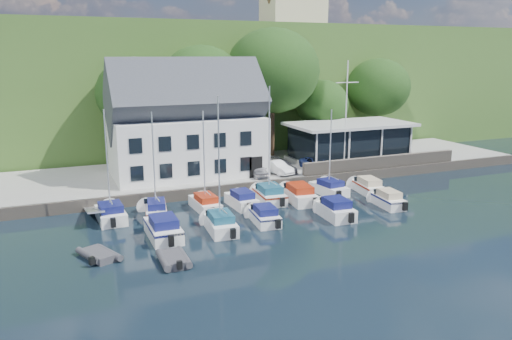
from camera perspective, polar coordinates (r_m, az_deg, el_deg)
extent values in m
plane|color=black|center=(37.32, 9.58, -6.39)|extent=(180.00, 180.00, 0.00)
cube|color=gray|center=(52.19, -0.61, -0.01)|extent=(60.00, 13.00, 1.00)
cube|color=#685F53|center=(46.41, 2.40, -1.69)|extent=(60.00, 0.30, 1.00)
cube|color=#375A21|center=(93.69, -11.05, 10.20)|extent=(160.00, 75.00, 16.00)
cube|color=#4C5C2E|center=(103.31, -7.70, 15.09)|extent=(50.00, 30.00, 0.30)
cube|color=#685F53|center=(52.56, 14.17, 0.90)|extent=(18.00, 0.50, 1.20)
imported|color=#B4B3B9|center=(47.52, 0.28, 0.04)|extent=(1.99, 3.71, 1.20)
imported|color=silver|center=(48.49, 2.40, 0.34)|extent=(2.28, 4.07, 1.27)
imported|color=#2E2D32|center=(49.12, 2.93, 0.47)|extent=(2.01, 4.33, 1.22)
imported|color=navy|center=(50.58, 6.88, 0.79)|extent=(1.51, 3.74, 1.27)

